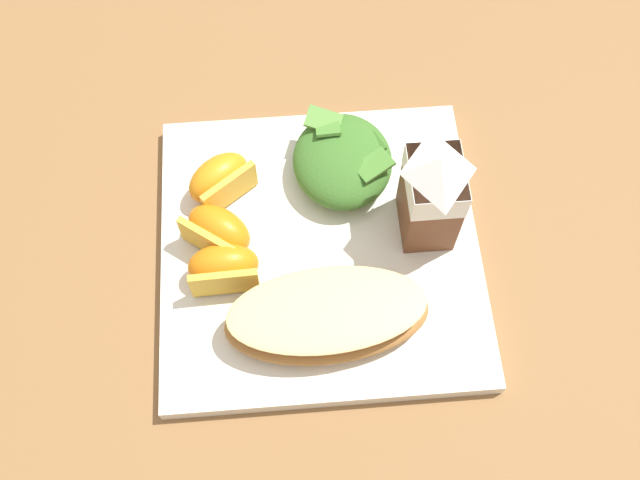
{
  "coord_description": "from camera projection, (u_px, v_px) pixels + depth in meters",
  "views": [
    {
      "loc": [
        0.28,
        -0.02,
        0.61
      ],
      "look_at": [
        0.0,
        0.0,
        0.03
      ],
      "focal_mm": 41.91,
      "sensor_mm": 36.0,
      "label": 1
    }
  ],
  "objects": [
    {
      "name": "milk_carton",
      "position": [
        433.0,
        191.0,
        0.61
      ],
      "size": [
        0.06,
        0.05,
        0.11
      ],
      "color": "brown",
      "rests_on": "white_plate"
    },
    {
      "name": "white_plate",
      "position": [
        320.0,
        249.0,
        0.67
      ],
      "size": [
        0.28,
        0.28,
        0.02
      ],
      "primitive_type": "cube",
      "color": "white",
      "rests_on": "ground"
    },
    {
      "name": "green_salad_pile",
      "position": [
        343.0,
        160.0,
        0.67
      ],
      "size": [
        0.1,
        0.09,
        0.04
      ],
      "color": "#3D7028",
      "rests_on": "white_plate"
    },
    {
      "name": "orange_wedge_middle",
      "position": [
        218.0,
        231.0,
        0.64
      ],
      "size": [
        0.06,
        0.07,
        0.04
      ],
      "color": "orange",
      "rests_on": "white_plate"
    },
    {
      "name": "cheesy_pizza_bread",
      "position": [
        325.0,
        316.0,
        0.61
      ],
      "size": [
        0.09,
        0.17,
        0.04
      ],
      "color": "#A87038",
      "rests_on": "white_plate"
    },
    {
      "name": "orange_wedge_rear",
      "position": [
        223.0,
        267.0,
        0.63
      ],
      "size": [
        0.04,
        0.06,
        0.04
      ],
      "color": "orange",
      "rests_on": "white_plate"
    },
    {
      "name": "orange_wedge_front",
      "position": [
        220.0,
        179.0,
        0.67
      ],
      "size": [
        0.06,
        0.07,
        0.04
      ],
      "color": "orange",
      "rests_on": "white_plate"
    },
    {
      "name": "ground",
      "position": [
        320.0,
        253.0,
        0.67
      ],
      "size": [
        3.0,
        3.0,
        0.0
      ],
      "primitive_type": "plane",
      "color": "olive"
    }
  ]
}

